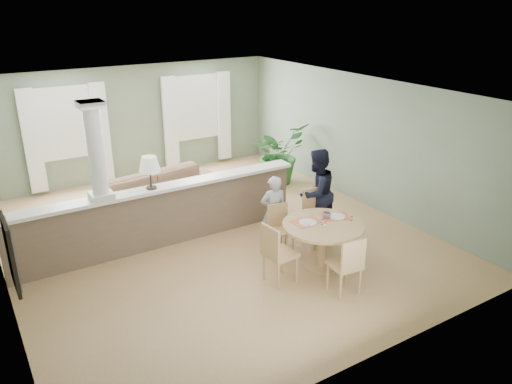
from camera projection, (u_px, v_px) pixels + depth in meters
ground at (213, 237)px, 9.29m from camera, size 8.00×8.00×0.00m
room_shell at (193, 135)px, 9.11m from camera, size 7.02×8.02×2.71m
pony_wall at (157, 209)px, 8.71m from camera, size 5.32×0.38×2.70m
sofa at (162, 195)px, 10.14m from camera, size 2.89×1.47×0.81m
houseplant at (279, 153)px, 11.79m from camera, size 1.53×1.42×1.43m
dining_table at (323, 233)px, 8.01m from camera, size 1.31×1.31×0.89m
chair_far_boy at (280, 226)px, 8.60m from camera, size 0.45×0.45×0.86m
chair_far_man at (317, 213)px, 8.90m from camera, size 0.50×0.50×1.01m
chair_near at (348, 263)px, 7.32m from camera, size 0.47×0.47×0.94m
chair_side at (277, 251)px, 7.61m from camera, size 0.48×0.48×0.98m
child_person at (273, 211)px, 8.76m from camera, size 0.54×0.42×1.31m
man_person at (316, 193)px, 9.07m from camera, size 0.92×0.78×1.66m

